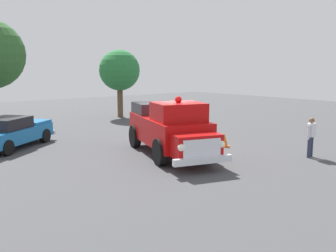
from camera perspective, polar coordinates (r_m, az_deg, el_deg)
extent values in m
plane|color=#424244|center=(16.81, 0.89, -3.58)|extent=(60.00, 60.00, 0.00)
cylinder|color=black|center=(14.62, 6.15, -3.47)|extent=(0.62, 1.09, 1.04)
cylinder|color=black|center=(13.84, -1.27, -4.13)|extent=(0.62, 1.09, 1.04)
cylinder|color=black|center=(17.74, 0.98, -1.20)|extent=(0.62, 1.09, 1.04)
cylinder|color=black|center=(17.10, -5.24, -1.63)|extent=(0.62, 1.09, 1.04)
cube|color=#B70C0C|center=(15.68, 0.00, -0.59)|extent=(3.50, 5.31, 1.10)
cube|color=#B70C0C|center=(13.13, 4.48, -3.09)|extent=(1.95, 1.40, 0.84)
cube|color=#B70C0C|center=(14.50, 1.63, 2.21)|extent=(2.33, 2.20, 0.76)
cube|color=#232328|center=(17.02, -1.88, 2.71)|extent=(2.39, 2.22, 0.60)
cube|color=silver|center=(12.74, 5.35, -3.48)|extent=(1.41, 0.56, 0.64)
cube|color=silver|center=(12.75, 5.52, -5.41)|extent=(2.19, 0.88, 0.24)
sphere|color=white|center=(13.08, 8.42, -2.85)|extent=(0.33, 0.33, 0.26)
sphere|color=white|center=(12.40, 2.12, -3.41)|extent=(0.33, 0.33, 0.26)
sphere|color=red|center=(14.45, 1.64, 4.18)|extent=(0.35, 0.35, 0.28)
cylinder|color=black|center=(20.12, -22.81, -1.22)|extent=(0.70, 0.62, 0.68)
cylinder|color=black|center=(19.20, -18.84, -1.45)|extent=(0.70, 0.62, 0.68)
cylinder|color=black|center=(16.87, -24.06, -3.15)|extent=(0.70, 0.62, 0.68)
cube|color=#196BAD|center=(18.44, -23.43, -1.25)|extent=(4.42, 3.99, 0.64)
cube|color=#196BAD|center=(19.55, -20.97, 0.52)|extent=(2.11, 2.15, 0.20)
cube|color=black|center=(18.12, -24.10, 0.34)|extent=(2.46, 2.40, 0.56)
cube|color=silver|center=(20.23, -19.73, -0.81)|extent=(1.29, 1.60, 0.20)
cylinder|color=#2D334C|center=(16.34, 21.64, -3.02)|extent=(0.17, 0.17, 0.88)
cylinder|color=#2D334C|center=(16.14, 21.36, -3.15)|extent=(0.17, 0.17, 0.88)
cube|color=silver|center=(16.11, 21.65, -0.58)|extent=(0.45, 0.32, 0.56)
cylinder|color=silver|center=(16.37, 21.98, -0.67)|extent=(0.11, 0.11, 0.60)
cylinder|color=silver|center=(15.87, 21.28, -0.91)|extent=(0.11, 0.11, 0.60)
sphere|color=brown|center=(16.05, 21.73, 0.83)|extent=(0.26, 0.26, 0.23)
cylinder|color=brown|center=(27.92, -7.55, 3.96)|extent=(0.42, 0.42, 2.49)
sphere|color=#277237|center=(27.81, -7.65, 8.72)|extent=(3.06, 3.06, 3.06)
cube|color=orange|center=(17.44, 8.88, -3.17)|extent=(0.40, 0.40, 0.04)
cone|color=orange|center=(17.37, 8.91, -2.15)|extent=(0.32, 0.32, 0.60)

